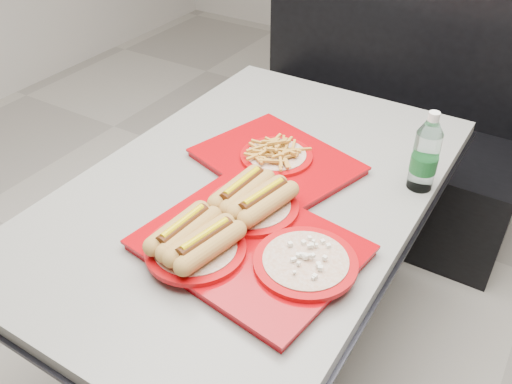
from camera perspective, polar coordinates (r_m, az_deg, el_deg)
The scene contains 6 objects.
ground at distance 2.06m, azimuth -0.39°, elevation -16.46°, with size 6.00×6.00×0.00m, color #9F998E.
diner_table at distance 1.63m, azimuth -0.47°, elevation -3.95°, with size 0.92×1.42×0.75m.
booth_bench at distance 2.56m, azimuth 12.76°, elevation 6.57°, with size 1.30×0.57×1.35m.
tray_near at distance 1.30m, azimuth -1.25°, elevation -4.55°, with size 0.54×0.46×0.11m.
tray_far at distance 1.60m, azimuth 2.16°, elevation 3.63°, with size 0.52×0.45×0.09m.
water_bottle at distance 1.53m, azimuth 17.40°, elevation 3.64°, with size 0.07×0.07×0.23m.
Camera 1 is at (0.66, -1.05, 1.64)m, focal length 38.00 mm.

